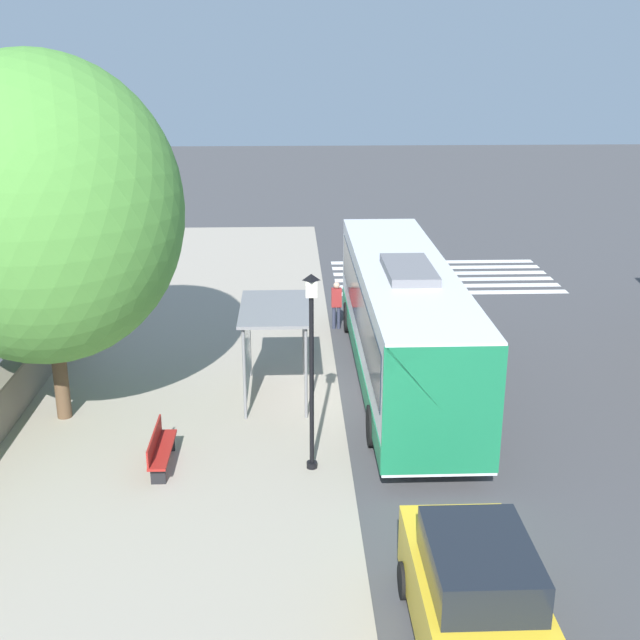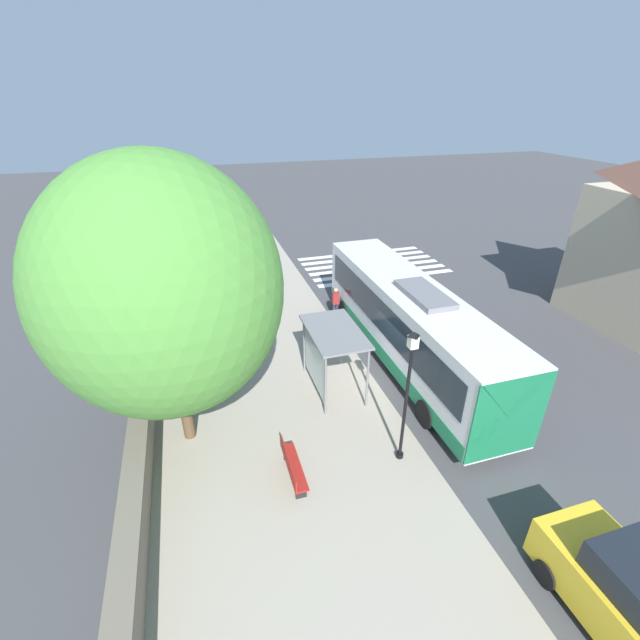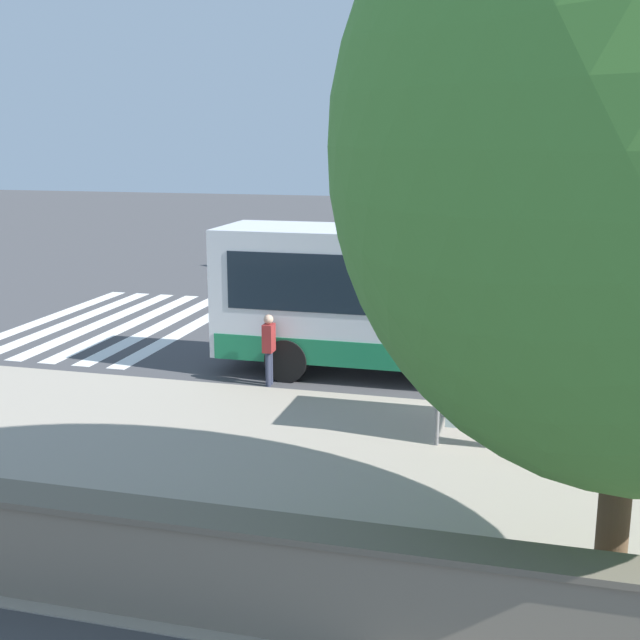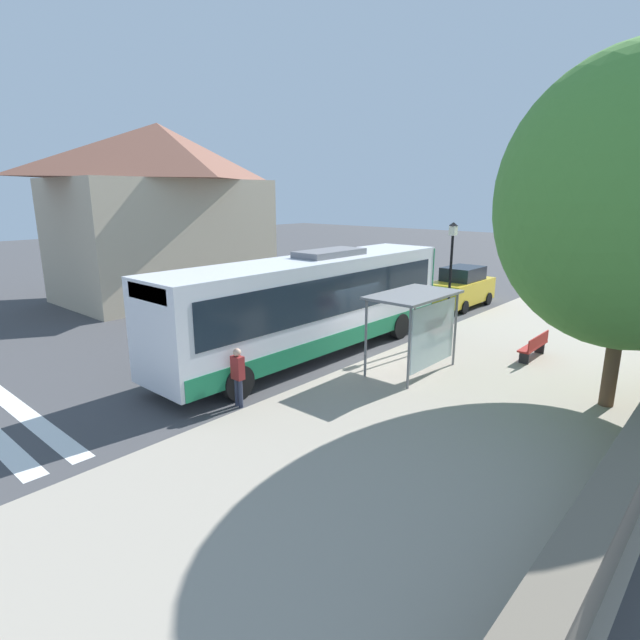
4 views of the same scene
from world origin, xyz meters
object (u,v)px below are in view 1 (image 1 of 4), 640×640
street_lamp_near (312,357)px  parked_car_behind_bus (476,599)px  pedestrian (336,302)px  bench (160,448)px  bus (402,319)px  bus_shelter (269,322)px  shade_tree (42,211)px

street_lamp_near → parked_car_behind_bus: (2.34, -5.90, -1.71)m
pedestrian → bench: bearing=-115.8°
bench → street_lamp_near: size_ratio=0.42×
bus → street_lamp_near: size_ratio=2.71×
bus_shelter → pedestrian: bearing=68.9°
bus → parked_car_behind_bus: bus is taller
street_lamp_near → bus_shelter: bearing=104.1°
pedestrian → street_lamp_near: street_lamp_near is taller
bus → bench: bus is taller
pedestrian → parked_car_behind_bus: (1.24, -15.43, 0.02)m
street_lamp_near → shade_tree: (-6.27, 2.89, 2.68)m
bus_shelter → parked_car_behind_bus: size_ratio=0.76×
bus → parked_car_behind_bus: size_ratio=2.98×
bench → pedestrian: bearing=64.2°
bus_shelter → street_lamp_near: 4.19m
shade_tree → parked_car_behind_bus: bearing=-45.6°
bus_shelter → bench: (-2.40, -3.85, -1.65)m
bench → street_lamp_near: bearing=-2.9°
bus_shelter → street_lamp_near: street_lamp_near is taller
street_lamp_near → shade_tree: 7.41m
bus_shelter → pedestrian: (2.12, 5.50, -1.18)m
bench → parked_car_behind_bus: parked_car_behind_bus is taller
bus → pedestrian: 4.97m
bus → bus_shelter: 3.77m
street_lamp_near → parked_car_behind_bus: size_ratio=1.10×
bus → shade_tree: shade_tree is taller
bench → parked_car_behind_bus: 8.38m
bus → street_lamp_near: 5.62m
shade_tree → parked_car_behind_bus: 13.07m
bus → bus_shelter: bearing=-166.7°
pedestrian → bus: bearing=-71.6°
pedestrian → bench: size_ratio=0.86×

